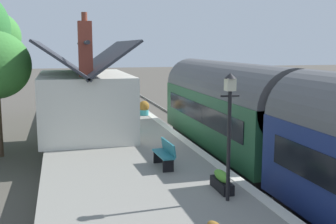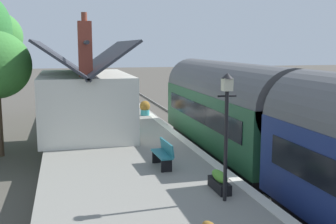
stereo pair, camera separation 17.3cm
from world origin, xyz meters
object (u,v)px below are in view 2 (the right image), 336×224
object	(u,v)px
bench_platform_end	(116,104)
planter_edge_far	(145,108)
bench_near_building	(163,153)
station_building	(85,100)
planter_edge_near	(219,181)
lamp_post_platform	(227,112)
station_sign_board	(126,88)
bench_mid_platform	(111,96)

from	to	relation	value
bench_platform_end	planter_edge_far	xyz separation A→B (m)	(-1.93, -1.48, -0.04)
bench_platform_end	bench_near_building	world-z (taller)	same
station_building	planter_edge_near	distance (m)	9.74
planter_edge_near	lamp_post_platform	distance (m)	2.24
bench_platform_end	planter_edge_near	world-z (taller)	bench_platform_end
planter_edge_far	station_sign_board	world-z (taller)	station_sign_board
station_building	bench_mid_platform	xyz separation A→B (m)	(10.06, -2.35, -1.03)
lamp_post_platform	station_sign_board	world-z (taller)	lamp_post_platform
station_building	bench_near_building	distance (m)	6.96
bench_platform_end	bench_near_building	xyz separation A→B (m)	(-12.48, -0.04, 0.00)
station_building	planter_edge_near	xyz separation A→B (m)	(-9.11, -3.19, -1.24)
lamp_post_platform	planter_edge_far	bearing A→B (deg)	-2.47
station_building	lamp_post_platform	size ratio (longest dim) A/B	2.18
bench_near_building	bench_mid_platform	size ratio (longest dim) A/B	1.00
bench_near_building	bench_mid_platform	world-z (taller)	same
station_building	lamp_post_platform	bearing A→B (deg)	-162.92
station_building	bench_mid_platform	size ratio (longest dim) A/B	5.13
station_sign_board	bench_mid_platform	bearing A→B (deg)	27.04
station_building	planter_edge_far	bearing A→B (deg)	-42.13
station_building	lamp_post_platform	distance (m)	10.38
bench_near_building	lamp_post_platform	bearing A→B (deg)	-166.10
bench_platform_end	lamp_post_platform	distance (m)	15.98
bench_platform_end	station_sign_board	size ratio (longest dim) A/B	0.90
lamp_post_platform	station_sign_board	xyz separation A→B (m)	(18.28, -0.17, -1.17)
bench_platform_end	bench_near_building	bearing A→B (deg)	-179.79
station_building	bench_near_building	size ratio (longest dim) A/B	5.12
bench_near_building	planter_edge_near	world-z (taller)	bench_near_building
bench_near_building	bench_mid_platform	bearing A→B (deg)	-0.50
station_sign_board	bench_platform_end	bearing A→B (deg)	156.85
station_building	planter_edge_far	xyz separation A→B (m)	(4.02, -3.64, -1.07)
bench_platform_end	planter_edge_near	distance (m)	15.10
bench_near_building	lamp_post_platform	world-z (taller)	lamp_post_platform
bench_platform_end	lamp_post_platform	xyz separation A→B (m)	(-15.84, -0.88, 1.88)
planter_edge_far	lamp_post_platform	bearing A→B (deg)	177.53
bench_mid_platform	station_sign_board	distance (m)	2.00
bench_near_building	station_sign_board	distance (m)	14.96
lamp_post_platform	station_building	bearing A→B (deg)	17.08
planter_edge_near	lamp_post_platform	xyz separation A→B (m)	(-0.77, 0.15, 2.09)
planter_edge_near	planter_edge_far	size ratio (longest dim) A/B	1.24
bench_platform_end	planter_edge_far	size ratio (longest dim) A/B	1.66
lamp_post_platform	bench_platform_end	bearing A→B (deg)	3.17
station_building	planter_edge_far	distance (m)	5.53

